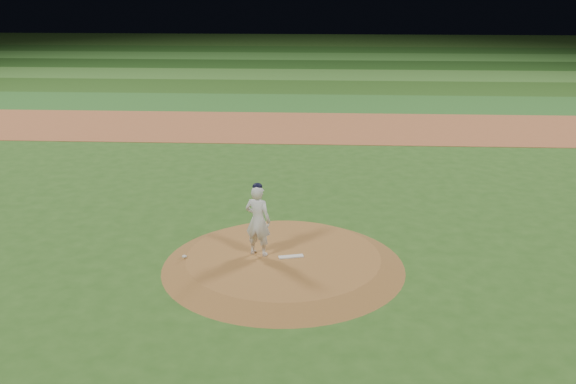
% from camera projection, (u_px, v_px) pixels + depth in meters
% --- Properties ---
extents(ground, '(120.00, 120.00, 0.00)m').
position_uv_depth(ground, '(283.00, 266.00, 14.60)').
color(ground, '#2D591C').
rests_on(ground, ground).
extents(infield_dirt_band, '(70.00, 6.00, 0.02)m').
position_uv_depth(infield_dirt_band, '(303.00, 127.00, 27.84)').
color(infield_dirt_band, '#A25932').
rests_on(infield_dirt_band, ground).
extents(outfield_stripe_0, '(70.00, 5.00, 0.02)m').
position_uv_depth(outfield_stripe_0, '(306.00, 103.00, 33.04)').
color(outfield_stripe_0, '#2B6324').
rests_on(outfield_stripe_0, ground).
extents(outfield_stripe_1, '(70.00, 5.00, 0.02)m').
position_uv_depth(outfield_stripe_1, '(308.00, 87.00, 37.76)').
color(outfield_stripe_1, '#254B18').
rests_on(outfield_stripe_1, ground).
extents(outfield_stripe_2, '(70.00, 5.00, 0.02)m').
position_uv_depth(outfield_stripe_2, '(310.00, 75.00, 42.49)').
color(outfield_stripe_2, '#3A6F28').
rests_on(outfield_stripe_2, ground).
extents(outfield_stripe_3, '(70.00, 5.00, 0.02)m').
position_uv_depth(outfield_stripe_3, '(311.00, 65.00, 47.22)').
color(outfield_stripe_3, '#1B4014').
rests_on(outfield_stripe_3, ground).
extents(outfield_stripe_4, '(70.00, 5.00, 0.02)m').
position_uv_depth(outfield_stripe_4, '(312.00, 56.00, 51.95)').
color(outfield_stripe_4, '#367028').
rests_on(outfield_stripe_4, ground).
extents(outfield_stripe_5, '(70.00, 5.00, 0.02)m').
position_uv_depth(outfield_stripe_5, '(313.00, 50.00, 56.68)').
color(outfield_stripe_5, '#204D19').
rests_on(outfield_stripe_5, ground).
extents(pitchers_mound, '(5.50, 5.50, 0.25)m').
position_uv_depth(pitchers_mound, '(283.00, 261.00, 14.56)').
color(pitchers_mound, '#935F2D').
rests_on(pitchers_mound, ground).
extents(pitching_rubber, '(0.58, 0.28, 0.03)m').
position_uv_depth(pitching_rubber, '(291.00, 257.00, 14.45)').
color(pitching_rubber, white).
rests_on(pitching_rubber, pitchers_mound).
extents(rosin_bag, '(0.11, 0.11, 0.06)m').
position_uv_depth(rosin_bag, '(184.00, 256.00, 14.42)').
color(rosin_bag, beige).
rests_on(rosin_bag, pitchers_mound).
extents(pitcher_on_mound, '(0.70, 0.57, 1.71)m').
position_uv_depth(pitcher_on_mound, '(258.00, 220.00, 14.33)').
color(pitcher_on_mound, white).
rests_on(pitcher_on_mound, pitchers_mound).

